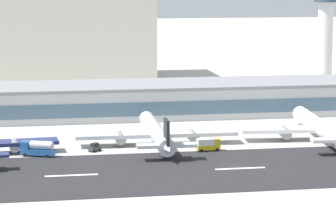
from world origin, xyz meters
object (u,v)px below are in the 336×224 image
object	(u,v)px
distant_hotel_block	(49,24)
service_baggage_tug_0	(95,147)
airliner_black_tail_gate_1	(157,134)
service_fuel_truck_2	(38,148)
service_box_truck_1	(208,144)
control_tower	(325,31)
terminal_building	(129,100)
airliner_red_tail_gate_2	(321,128)

from	to	relation	value
distant_hotel_block	service_baggage_tug_0	xyz separation A→B (m)	(7.00, -159.44, -23.06)
airliner_black_tail_gate_1	service_fuel_truck_2	distance (m)	32.39
service_box_truck_1	service_fuel_truck_2	world-z (taller)	service_fuel_truck_2
control_tower	service_baggage_tug_0	xyz separation A→B (m)	(-99.15, -99.68, -22.56)
control_tower	service_fuel_truck_2	size ratio (longest dim) A/B	4.55
terminal_building	service_box_truck_1	size ratio (longest dim) A/B	28.94
airliner_black_tail_gate_1	service_fuel_truck_2	size ratio (longest dim) A/B	5.52
distant_hotel_block	service_baggage_tug_0	world-z (taller)	distant_hotel_block
distant_hotel_block	service_box_truck_1	size ratio (longest dim) A/B	14.74
distant_hotel_block	service_box_truck_1	distance (m)	169.29
service_fuel_truck_2	control_tower	bearing A→B (deg)	-114.91
service_box_truck_1	terminal_building	bearing A→B (deg)	97.98
service_baggage_tug_0	service_box_truck_1	world-z (taller)	service_box_truck_1
terminal_building	service_baggage_tug_0	size ratio (longest dim) A/B	51.96
service_box_truck_1	service_fuel_truck_2	xyz separation A→B (m)	(-43.28, 1.15, 0.24)
service_fuel_truck_2	airliner_red_tail_gate_2	bearing A→B (deg)	-151.99
airliner_black_tail_gate_1	service_box_truck_1	world-z (taller)	airliner_black_tail_gate_1
terminal_building	airliner_red_tail_gate_2	world-z (taller)	airliner_red_tail_gate_2
terminal_building	airliner_black_tail_gate_1	bearing A→B (deg)	-88.22
airliner_black_tail_gate_1	service_fuel_truck_2	xyz separation A→B (m)	(-31.39, -7.89, -1.22)
terminal_building	control_tower	distance (m)	97.89
service_box_truck_1	control_tower	bearing A→B (deg)	50.72
airliner_red_tail_gate_2	service_fuel_truck_2	world-z (taller)	airliner_red_tail_gate_2
control_tower	service_box_truck_1	xyz separation A→B (m)	(-70.34, -104.18, -21.82)
distant_hotel_block	airliner_red_tail_gate_2	size ratio (longest dim) A/B	1.80
distant_hotel_block	service_fuel_truck_2	size ratio (longest dim) A/B	10.33
terminal_building	airliner_red_tail_gate_2	size ratio (longest dim) A/B	3.53
terminal_building	service_baggage_tug_0	bearing A→B (deg)	-106.40
service_fuel_truck_2	terminal_building	bearing A→B (deg)	-95.31
airliner_black_tail_gate_1	airliner_red_tail_gate_2	xyz separation A→B (m)	(45.39, -1.01, 0.13)
airliner_red_tail_gate_2	service_box_truck_1	world-z (taller)	airliner_red_tail_gate_2
distant_hotel_block	service_fuel_truck_2	bearing A→B (deg)	-92.63
service_box_truck_1	distant_hotel_block	bearing A→B (deg)	97.07
airliner_red_tail_gate_2	service_fuel_truck_2	xyz separation A→B (m)	(-76.78, -6.88, -1.35)
control_tower	airliner_black_tail_gate_1	size ratio (longest dim) A/B	0.82
airliner_red_tail_gate_2	airliner_black_tail_gate_1	bearing A→B (deg)	93.91
airliner_black_tail_gate_1	service_baggage_tug_0	size ratio (longest dim) A/B	14.15
terminal_building	distant_hotel_block	bearing A→B (deg)	101.83
service_baggage_tug_0	service_fuel_truck_2	world-z (taller)	service_fuel_truck_2
control_tower	service_fuel_truck_2	world-z (taller)	control_tower
control_tower	airliner_red_tail_gate_2	size ratio (longest dim) A/B	0.79
airliner_red_tail_gate_2	service_fuel_truck_2	distance (m)	77.10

